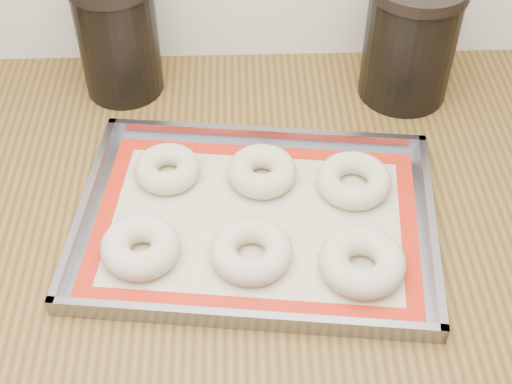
{
  "coord_description": "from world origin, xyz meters",
  "views": [
    {
      "loc": [
        0.15,
        0.99,
        1.6
      ],
      "look_at": [
        0.17,
        1.62,
        0.96
      ],
      "focal_mm": 50.0,
      "sensor_mm": 36.0,
      "label": 1
    }
  ],
  "objects_px": {
    "bagel_front_right": "(362,262)",
    "canister_right": "(410,40)",
    "bagel_front_left": "(141,247)",
    "canister_mid": "(118,34)",
    "bagel_back_left": "(167,169)",
    "baking_tray": "(256,220)",
    "bagel_front_mid": "(251,251)",
    "bagel_back_right": "(354,180)",
    "bagel_back_mid": "(262,171)"
  },
  "relations": [
    {
      "from": "bagel_front_right",
      "to": "canister_right",
      "type": "relative_size",
      "value": 0.55
    },
    {
      "from": "bagel_front_left",
      "to": "canister_mid",
      "type": "bearing_deg",
      "value": 98.72
    },
    {
      "from": "bagel_front_left",
      "to": "bagel_back_left",
      "type": "height_order",
      "value": "bagel_front_left"
    },
    {
      "from": "baking_tray",
      "to": "canister_right",
      "type": "distance_m",
      "value": 0.37
    },
    {
      "from": "bagel_front_mid",
      "to": "bagel_back_right",
      "type": "xyz_separation_m",
      "value": [
        0.14,
        0.12,
        -0.0
      ]
    },
    {
      "from": "bagel_back_mid",
      "to": "canister_mid",
      "type": "distance_m",
      "value": 0.32
    },
    {
      "from": "canister_right",
      "to": "bagel_front_right",
      "type": "bearing_deg",
      "value": -107.43
    },
    {
      "from": "bagel_back_right",
      "to": "canister_right",
      "type": "height_order",
      "value": "canister_right"
    },
    {
      "from": "bagel_back_left",
      "to": "bagel_back_right",
      "type": "xyz_separation_m",
      "value": [
        0.25,
        -0.03,
        -0.0
      ]
    },
    {
      "from": "canister_right",
      "to": "canister_mid",
      "type": "bearing_deg",
      "value": 176.62
    },
    {
      "from": "bagel_front_mid",
      "to": "canister_right",
      "type": "bearing_deg",
      "value": 53.75
    },
    {
      "from": "bagel_front_right",
      "to": "baking_tray",
      "type": "bearing_deg",
      "value": 145.49
    },
    {
      "from": "bagel_front_right",
      "to": "canister_right",
      "type": "distance_m",
      "value": 0.39
    },
    {
      "from": "baking_tray",
      "to": "bagel_front_mid",
      "type": "height_order",
      "value": "bagel_front_mid"
    },
    {
      "from": "baking_tray",
      "to": "bagel_front_left",
      "type": "distance_m",
      "value": 0.16
    },
    {
      "from": "bagel_front_left",
      "to": "bagel_back_left",
      "type": "relative_size",
      "value": 1.09
    },
    {
      "from": "bagel_front_mid",
      "to": "bagel_front_right",
      "type": "xyz_separation_m",
      "value": [
        0.13,
        -0.02,
        0.0
      ]
    },
    {
      "from": "baking_tray",
      "to": "bagel_front_mid",
      "type": "xyz_separation_m",
      "value": [
        -0.01,
        -0.06,
        0.01
      ]
    },
    {
      "from": "canister_mid",
      "to": "canister_right",
      "type": "xyz_separation_m",
      "value": [
        0.44,
        -0.03,
        -0.0
      ]
    },
    {
      "from": "bagel_front_left",
      "to": "canister_mid",
      "type": "xyz_separation_m",
      "value": [
        -0.05,
        0.35,
        0.08
      ]
    },
    {
      "from": "bagel_front_left",
      "to": "bagel_back_left",
      "type": "xyz_separation_m",
      "value": [
        0.03,
        0.14,
        -0.0
      ]
    },
    {
      "from": "canister_right",
      "to": "bagel_front_mid",
      "type": "bearing_deg",
      "value": -126.25
    },
    {
      "from": "bagel_front_right",
      "to": "bagel_front_left",
      "type": "bearing_deg",
      "value": 173.18
    },
    {
      "from": "bagel_front_mid",
      "to": "canister_mid",
      "type": "xyz_separation_m",
      "value": [
        -0.19,
        0.36,
        0.08
      ]
    },
    {
      "from": "bagel_front_left",
      "to": "canister_mid",
      "type": "relative_size",
      "value": 0.51
    },
    {
      "from": "bagel_back_right",
      "to": "canister_right",
      "type": "relative_size",
      "value": 0.53
    },
    {
      "from": "bagel_back_mid",
      "to": "canister_right",
      "type": "height_order",
      "value": "canister_right"
    },
    {
      "from": "baking_tray",
      "to": "bagel_back_left",
      "type": "height_order",
      "value": "bagel_back_left"
    },
    {
      "from": "bagel_front_left",
      "to": "bagel_back_right",
      "type": "relative_size",
      "value": 0.98
    },
    {
      "from": "bagel_front_mid",
      "to": "canister_mid",
      "type": "height_order",
      "value": "canister_mid"
    },
    {
      "from": "baking_tray",
      "to": "bagel_front_left",
      "type": "relative_size",
      "value": 4.98
    },
    {
      "from": "bagel_front_mid",
      "to": "bagel_front_right",
      "type": "height_order",
      "value": "bagel_front_right"
    },
    {
      "from": "bagel_back_mid",
      "to": "baking_tray",
      "type": "bearing_deg",
      "value": -97.82
    },
    {
      "from": "bagel_back_mid",
      "to": "bagel_front_left",
      "type": "bearing_deg",
      "value": -139.86
    },
    {
      "from": "bagel_front_right",
      "to": "bagel_back_left",
      "type": "distance_m",
      "value": 0.3
    },
    {
      "from": "canister_mid",
      "to": "bagel_front_left",
      "type": "bearing_deg",
      "value": -81.28
    },
    {
      "from": "bagel_front_mid",
      "to": "bagel_back_right",
      "type": "height_order",
      "value": "bagel_front_mid"
    },
    {
      "from": "bagel_front_mid",
      "to": "canister_right",
      "type": "distance_m",
      "value": 0.43
    },
    {
      "from": "bagel_front_left",
      "to": "bagel_back_mid",
      "type": "distance_m",
      "value": 0.2
    },
    {
      "from": "baking_tray",
      "to": "bagel_back_left",
      "type": "distance_m",
      "value": 0.15
    },
    {
      "from": "bagel_front_right",
      "to": "bagel_back_mid",
      "type": "relative_size",
      "value": 1.11
    },
    {
      "from": "bagel_back_left",
      "to": "canister_mid",
      "type": "xyz_separation_m",
      "value": [
        -0.08,
        0.21,
        0.08
      ]
    },
    {
      "from": "bagel_front_left",
      "to": "baking_tray",
      "type": "bearing_deg",
      "value": 20.63
    },
    {
      "from": "baking_tray",
      "to": "bagel_front_left",
      "type": "xyz_separation_m",
      "value": [
        -0.14,
        -0.05,
        0.02
      ]
    },
    {
      "from": "bagel_front_right",
      "to": "bagel_back_left",
      "type": "xyz_separation_m",
      "value": [
        -0.25,
        0.17,
        -0.0
      ]
    },
    {
      "from": "baking_tray",
      "to": "bagel_back_mid",
      "type": "distance_m",
      "value": 0.08
    },
    {
      "from": "bagel_front_left",
      "to": "bagel_back_right",
      "type": "distance_m",
      "value": 0.3
    },
    {
      "from": "bagel_front_left",
      "to": "bagel_front_mid",
      "type": "height_order",
      "value": "bagel_front_left"
    },
    {
      "from": "bagel_back_left",
      "to": "canister_right",
      "type": "height_order",
      "value": "canister_right"
    },
    {
      "from": "bagel_back_left",
      "to": "bagel_back_right",
      "type": "distance_m",
      "value": 0.26
    }
  ]
}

